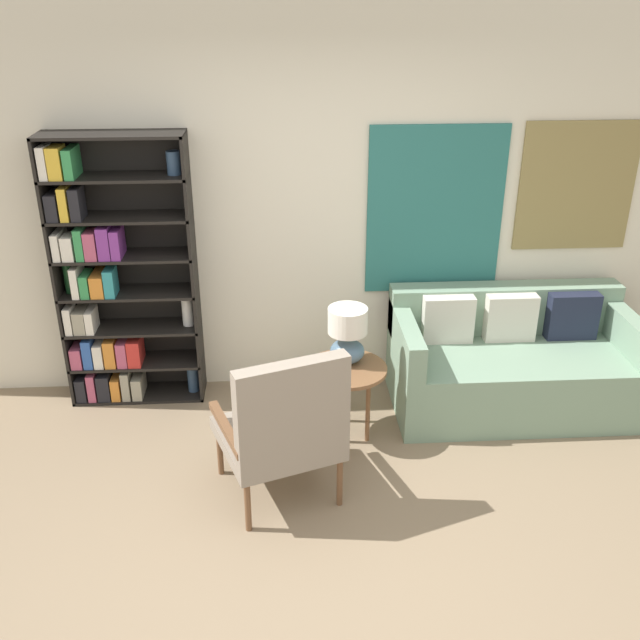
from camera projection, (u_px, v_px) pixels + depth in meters
name	position (u px, v px, depth m)	size (l,w,h in m)	color
ground_plane	(317.00, 570.00, 3.70)	(14.00, 14.00, 0.00)	#847056
wall_back	(306.00, 208.00, 4.97)	(6.40, 0.08, 2.70)	silver
bookshelf	(112.00, 285.00, 4.92)	(0.94, 0.30, 1.91)	black
armchair	(285.00, 425.00, 3.97)	(0.81, 0.81, 0.99)	brown
couch	(511.00, 363.00, 5.07)	(1.67, 0.86, 0.81)	gray
side_table	(346.00, 374.00, 4.63)	(0.53, 0.53, 0.52)	brown
table_lamp	(347.00, 333.00, 4.60)	(0.26, 0.26, 0.38)	slate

